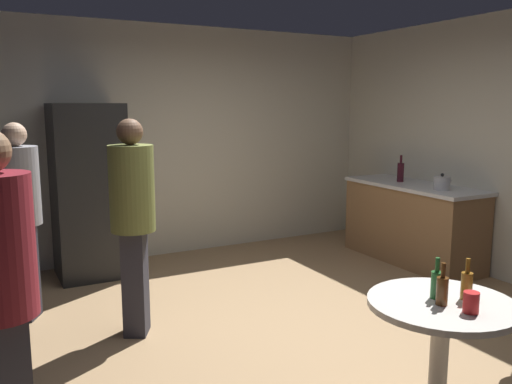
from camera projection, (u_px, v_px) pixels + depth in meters
ground_plane at (286, 338)px, 4.23m from camera, size 5.20×5.20×0.10m
wall_back at (172, 142)px, 6.29m from camera, size 5.32×0.06×2.70m
refrigerator at (89, 191)px, 5.49m from camera, size 0.70×0.68×1.80m
kitchen_counter at (412, 223)px, 6.06m from camera, size 0.64×1.71×0.90m
kettle at (442, 183)px, 5.57m from camera, size 0.24×0.17×0.18m
wine_bottle_on_counter at (401, 172)px, 6.15m from camera, size 0.08×0.08×0.31m
foreground_table at (441, 319)px, 2.89m from camera, size 0.80×0.80×0.73m
beer_bottle_amber at (467, 285)px, 2.88m from camera, size 0.06×0.06×0.23m
beer_bottle_brown at (442, 290)px, 2.80m from camera, size 0.06×0.06×0.23m
beer_bottle_green at (436, 284)px, 2.90m from camera, size 0.06×0.06×0.23m
plastic_cup_red at (471, 302)px, 2.70m from camera, size 0.08×0.08×0.11m
person_in_olive_shirt at (133, 211)px, 4.04m from camera, size 0.46×0.46×1.68m
person_in_gray_shirt at (19, 206)px, 4.34m from camera, size 0.46×0.46×1.65m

